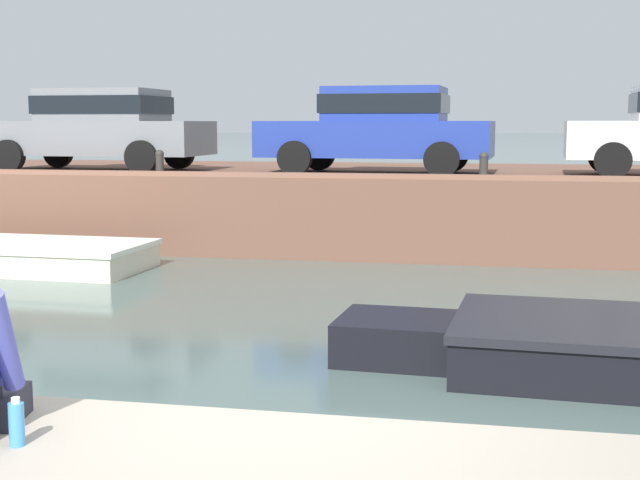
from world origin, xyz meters
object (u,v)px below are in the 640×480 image
object	(u,v)px
car_leftmost_grey	(99,126)
mooring_bollard_west	(160,162)
car_left_inner_blue	(380,126)
bottle_drink	(17,423)
mooring_bollard_mid	(484,165)

from	to	relation	value
car_leftmost_grey	mooring_bollard_west	distance (m)	2.27
car_left_inner_blue	car_leftmost_grey	bearing A→B (deg)	179.98
bottle_drink	mooring_bollard_west	bearing A→B (deg)	108.65
car_leftmost_grey	car_left_inner_blue	world-z (taller)	same
car_leftmost_grey	bottle_drink	xyz separation A→B (m)	(5.61, -12.80, -1.16)
car_leftmost_grey	mooring_bollard_west	world-z (taller)	car_leftmost_grey
car_left_inner_blue	bottle_drink	world-z (taller)	car_left_inner_blue
car_leftmost_grey	car_left_inner_blue	xyz separation A→B (m)	(5.40, -0.00, -0.00)
mooring_bollard_mid	bottle_drink	world-z (taller)	mooring_bollard_mid
mooring_bollard_mid	mooring_bollard_west	bearing A→B (deg)	180.00
car_left_inner_blue	mooring_bollard_west	world-z (taller)	car_left_inner_blue
car_left_inner_blue	mooring_bollard_west	distance (m)	3.95
car_leftmost_grey	car_left_inner_blue	bearing A→B (deg)	-0.02
mooring_bollard_west	bottle_drink	size ratio (longest dim) A/B	2.18
car_leftmost_grey	mooring_bollard_west	bearing A→B (deg)	-37.52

